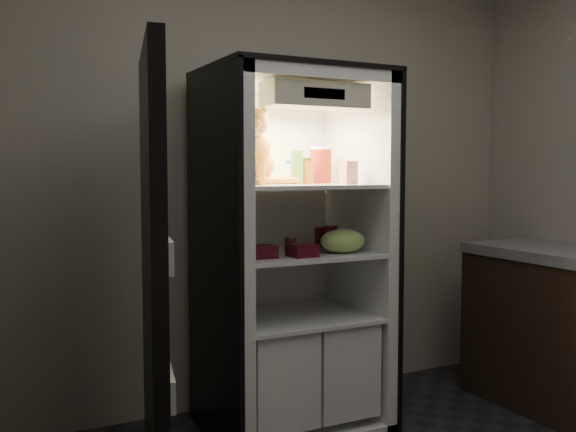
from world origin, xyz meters
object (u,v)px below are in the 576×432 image
salsa_jar (307,171)px  pepper_jar (321,165)px  mayo_tub (294,172)px  cream_carton (349,173)px  berry_box_left (262,252)px  condiment_jar (290,244)px  grape_bag (343,241)px  soda_can_a (320,237)px  berry_box_right (302,250)px  refrigerator (290,278)px  soda_can_b (331,237)px  soda_can_c (346,240)px  tabby_cat (254,154)px  parmesan_shaker (297,167)px

salsa_jar → pepper_jar: 0.17m
mayo_tub → cream_carton: size_ratio=1.03×
cream_carton → berry_box_left: (-0.50, -0.02, -0.38)m
condiment_jar → grape_bag: grape_bag is taller
pepper_jar → soda_can_a: bearing=-173.1°
grape_bag → berry_box_right: grape_bag is taller
salsa_jar → berry_box_right: (-0.14, -0.21, -0.39)m
mayo_tub → pepper_jar: pepper_jar is taller
mayo_tub → berry_box_left: (-0.30, -0.24, -0.38)m
cream_carton → berry_box_right: cream_carton is taller
refrigerator → cream_carton: 0.64m
refrigerator → soda_can_a: bearing=15.1°
salsa_jar → cream_carton: bearing=-39.5°
berry_box_left → salsa_jar: bearing=25.7°
soda_can_b → grape_bag: soda_can_b is taller
refrigerator → berry_box_left: 0.36m
soda_can_c → berry_box_left: bearing=-176.8°
mayo_tub → soda_can_b: (0.18, -0.09, -0.35)m
pepper_jar → berry_box_left: size_ratio=1.67×
pepper_jar → berry_box_right: bearing=-132.3°
cream_carton → pepper_jar: bearing=97.3°
refrigerator → soda_can_b: size_ratio=14.49×
pepper_jar → salsa_jar: bearing=-145.4°
pepper_jar → soda_can_c: 0.45m
pepper_jar → condiment_jar: 0.49m
salsa_jar → condiment_jar: (-0.11, -0.03, -0.38)m
berry_box_left → grape_bag: bearing=-1.8°
cream_carton → grape_bag: 0.35m
refrigerator → soda_can_c: refrigerator is taller
pepper_jar → soda_can_b: size_ratio=1.53×
tabby_cat → soda_can_c: 0.65m
berry_box_right → grape_bag: bearing=7.9°
mayo_tub → soda_can_a: mayo_tub is taller
parmesan_shaker → soda_can_a: 0.45m
berry_box_right → condiment_jar: bearing=81.7°
tabby_cat → berry_box_right: 0.55m
grape_bag → berry_box_right: bearing=-172.1°
pepper_jar → condiment_jar: (-0.25, -0.12, -0.41)m
tabby_cat → cream_carton: bearing=1.3°
refrigerator → cream_carton: (0.25, -0.18, 0.56)m
cream_carton → berry_box_left: 0.63m
soda_can_a → berry_box_right: soda_can_a is taller
tabby_cat → berry_box_right: tabby_cat is taller
cream_carton → condiment_jar: (-0.28, 0.11, -0.37)m
tabby_cat → salsa_jar: size_ratio=3.03×
salsa_jar → soda_can_b: bearing=-0.5°
tabby_cat → condiment_jar: 0.50m
condiment_jar → berry_box_right: size_ratio=0.68×
refrigerator → salsa_jar: size_ratio=14.01×
pepper_jar → soda_can_b: bearing=-84.4°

